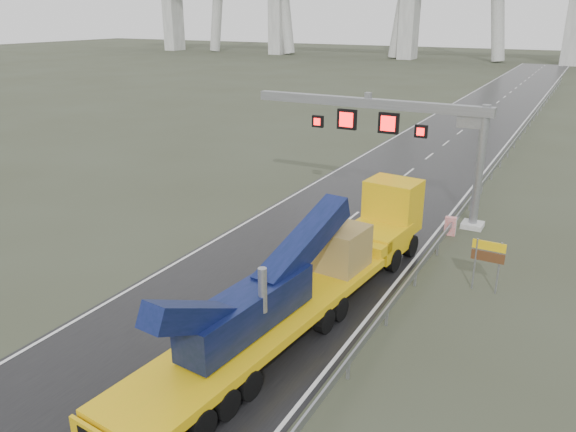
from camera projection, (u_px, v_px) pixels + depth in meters
The scene contains 7 objects.
ground at pixel (189, 346), 21.37m from camera, with size 400.00×400.00×0.00m, color #363A28.
road at pixel (446, 143), 54.39m from camera, with size 11.00×200.00×0.02m, color black.
guardrail at pixel (495, 168), 43.16m from camera, with size 0.20×140.00×1.40m, color gray, non-canonical shape.
sign_gantry at pixel (400, 126), 33.36m from camera, with size 14.90×1.20×7.42m.
heavy_haul_truck at pixel (323, 265), 23.95m from camera, with size 4.71×19.95×4.64m.
exit_sign_pair at pixel (488, 256), 24.99m from camera, with size 1.45×0.10×2.48m.
striped_barrier at pixel (450, 226), 31.85m from camera, with size 0.63×0.34×1.07m, color red.
Camera 1 is at (12.09, -14.36, 11.95)m, focal length 35.00 mm.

